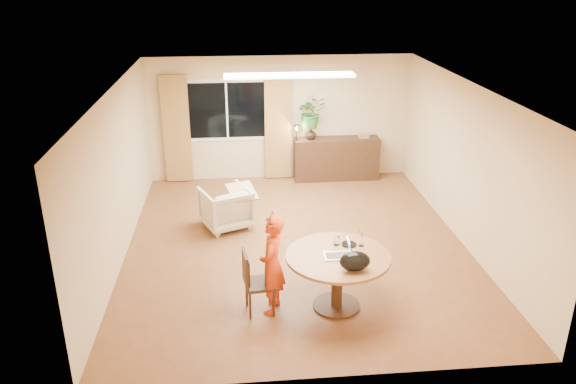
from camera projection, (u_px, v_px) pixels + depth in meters
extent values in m
plane|color=brown|center=(296.00, 244.00, 9.27)|extent=(6.50, 6.50, 0.00)
plane|color=white|center=(297.00, 88.00, 8.30)|extent=(6.50, 6.50, 0.00)
plane|color=tan|center=(280.00, 118.00, 11.78)|extent=(5.50, 0.00, 5.50)
plane|color=tan|center=(118.00, 176.00, 8.54)|extent=(0.00, 6.50, 6.50)
plane|color=tan|center=(466.00, 165.00, 9.03)|extent=(0.00, 6.50, 6.50)
cube|color=white|center=(227.00, 110.00, 11.60)|extent=(1.70, 0.02, 1.30)
cube|color=black|center=(227.00, 110.00, 11.59)|extent=(1.55, 0.01, 1.15)
cube|color=white|center=(227.00, 110.00, 11.59)|extent=(0.04, 0.01, 1.15)
cube|color=brown|center=(176.00, 129.00, 11.57)|extent=(0.55, 0.08, 2.25)
cube|color=brown|center=(278.00, 127.00, 11.75)|extent=(0.55, 0.08, 2.25)
cube|color=white|center=(289.00, 75.00, 9.42)|extent=(2.20, 0.35, 0.05)
cylinder|color=brown|center=(338.00, 256.00, 7.29)|extent=(1.38, 1.38, 0.04)
cylinder|color=#311E10|center=(337.00, 283.00, 7.44)|extent=(0.15, 0.15, 0.74)
cylinder|color=#311E10|center=(336.00, 305.00, 7.57)|extent=(0.64, 0.64, 0.03)
imported|color=red|center=(272.00, 265.00, 7.25)|extent=(0.57, 0.46, 1.37)
imported|color=#C3B49B|center=(226.00, 208.00, 9.77)|extent=(1.02, 1.03, 0.72)
cube|color=#311E10|center=(336.00, 159.00, 11.99)|extent=(1.80, 0.44, 0.90)
imported|color=black|center=(310.00, 133.00, 11.72)|extent=(0.24, 0.24, 0.25)
imported|color=#286325|center=(311.00, 112.00, 11.55)|extent=(0.66, 0.60, 0.66)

